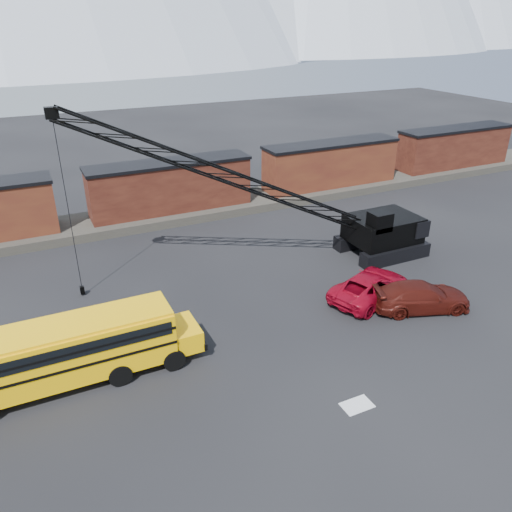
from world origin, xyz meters
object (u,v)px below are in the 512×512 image
Objects in this scene: school_bus at (71,350)px; red_pickup at (370,286)px; maroon_suv at (421,296)px; crawler_crane at (238,180)px.

school_bus is 17.31m from red_pickup.
school_bus is at bearing 70.87° from red_pickup.
red_pickup is at bearing 0.98° from school_bus.
red_pickup is (17.28, 0.29, -0.97)m from school_bus.
school_bus reaches higher than red_pickup.
maroon_suv is at bearing -5.96° from school_bus.
school_bus is at bearing -149.26° from crawler_crane.
crawler_crane is at bearing 30.74° from school_bus.
crawler_crane is at bearing 21.52° from red_pickup.
maroon_suv is (19.18, -2.00, -0.95)m from school_bus.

